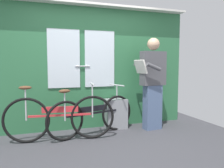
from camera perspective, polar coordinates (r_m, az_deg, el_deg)
ground_plane at (r=3.45m, az=0.17°, el=-16.87°), size 5.00×4.16×0.04m
train_door_wall at (r=4.43m, az=-5.27°, el=4.90°), size 4.00×0.28×2.41m
bicycle_near_door at (r=3.81m, az=-13.25°, el=-8.37°), size 1.80×0.44×0.95m
bicycle_leaning_behind at (r=4.02m, az=-5.03°, el=-7.98°), size 1.68×0.64×0.89m
passenger_reading_newspaper at (r=4.37m, az=10.35°, el=0.65°), size 0.60×0.54×1.77m
trash_bin_by_wall at (r=4.45m, az=0.97°, el=-7.61°), size 0.42×0.28×0.59m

